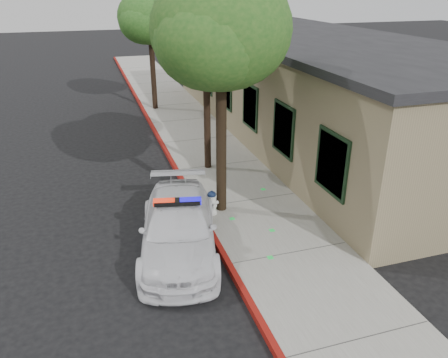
% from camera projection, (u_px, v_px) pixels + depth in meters
% --- Properties ---
extents(ground, '(120.00, 120.00, 0.00)m').
position_uv_depth(ground, '(227.00, 270.00, 10.42)').
color(ground, black).
rests_on(ground, ground).
extents(sidewalk, '(3.20, 60.00, 0.15)m').
position_uv_depth(sidewalk, '(247.00, 202.00, 13.44)').
color(sidewalk, gray).
rests_on(sidewalk, ground).
extents(red_curb, '(0.14, 60.00, 0.16)m').
position_uv_depth(red_curb, '(198.00, 209.00, 13.01)').
color(red_curb, '#9F1A11').
rests_on(red_curb, ground).
extents(clapboard_building, '(7.30, 20.89, 4.24)m').
position_uv_depth(clapboard_building, '(309.00, 85.00, 19.21)').
color(clapboard_building, '#8B7E5B').
rests_on(clapboard_building, ground).
extents(police_car, '(2.78, 4.86, 1.45)m').
position_uv_depth(police_car, '(179.00, 228.00, 10.90)').
color(police_car, white).
rests_on(police_car, ground).
extents(fire_hydrant, '(0.41, 0.36, 0.72)m').
position_uv_depth(fire_hydrant, '(212.00, 202.00, 12.50)').
color(fire_hydrant, white).
rests_on(fire_hydrant, sidewalk).
extents(street_tree_near, '(3.61, 3.60, 6.55)m').
position_uv_depth(street_tree_near, '(222.00, 35.00, 10.91)').
color(street_tree_near, black).
rests_on(street_tree_near, sidewalk).
extents(street_tree_mid, '(3.04, 2.79, 5.32)m').
position_uv_depth(street_tree_mid, '(207.00, 52.00, 14.22)').
color(street_tree_mid, black).
rests_on(street_tree_mid, sidewalk).
extents(street_tree_far, '(3.25, 3.12, 5.88)m').
position_uv_depth(street_tree_far, '(151.00, 20.00, 21.40)').
color(street_tree_far, black).
rests_on(street_tree_far, sidewalk).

